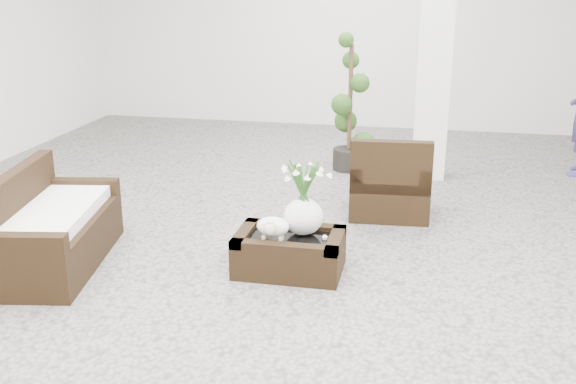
% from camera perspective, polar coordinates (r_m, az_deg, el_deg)
% --- Properties ---
extents(ground, '(11.00, 11.00, 0.00)m').
position_cam_1_polar(ground, '(6.22, 0.19, -5.16)').
color(ground, gray).
rests_on(ground, ground).
extents(column, '(0.40, 0.40, 3.50)m').
position_cam_1_polar(column, '(8.42, 12.44, 12.87)').
color(column, white).
rests_on(column, ground).
extents(coffee_table, '(0.90, 0.60, 0.31)m').
position_cam_1_polar(coffee_table, '(5.79, 0.12, -5.26)').
color(coffee_table, black).
rests_on(coffee_table, ground).
extents(sheep_figurine, '(0.28, 0.23, 0.21)m').
position_cam_1_polar(sheep_figurine, '(5.63, -1.28, -3.11)').
color(sheep_figurine, white).
rests_on(sheep_figurine, coffee_table).
extents(planter_narcissus, '(0.44, 0.44, 0.80)m').
position_cam_1_polar(planter_narcissus, '(5.67, 1.32, 0.22)').
color(planter_narcissus, white).
rests_on(planter_narcissus, coffee_table).
extents(tealight, '(0.04, 0.04, 0.03)m').
position_cam_1_polar(tealight, '(5.70, 3.12, -3.84)').
color(tealight, white).
rests_on(tealight, coffee_table).
extents(armchair, '(0.87, 0.84, 0.87)m').
position_cam_1_polar(armchair, '(7.18, 8.60, 1.53)').
color(armchair, black).
rests_on(armchair, ground).
extents(loveseat, '(1.01, 1.67, 0.84)m').
position_cam_1_polar(loveseat, '(6.18, -19.20, -2.20)').
color(loveseat, black).
rests_on(loveseat, ground).
extents(topiary, '(0.46, 0.46, 1.72)m').
position_cam_1_polar(topiary, '(8.67, 5.27, 7.40)').
color(topiary, '#214014').
rests_on(topiary, ground).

